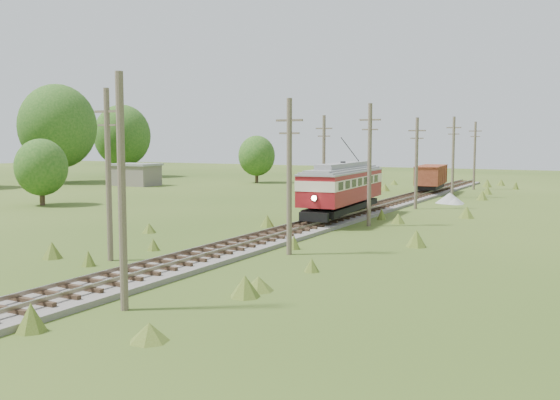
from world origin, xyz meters
The scene contains 17 objects.
railbed_main centered at (0.00, 34.00, 0.19)m, with size 3.60×96.00×0.57m.
streetcar centered at (0.00, 33.69, 2.76)m, with size 4.07×13.26×6.01m.
gondola centered at (0.00, 60.96, 2.07)m, with size 3.63×8.67×2.80m.
gravel_pile centered at (4.68, 50.69, 0.50)m, with size 2.96×3.14×1.08m.
utility_pole_r_1 centered at (3.10, 5.00, 4.40)m, with size 0.30×0.30×8.80m.
utility_pole_r_2 centered at (3.30, 18.00, 4.42)m, with size 1.60×0.30×8.60m.
utility_pole_r_3 centered at (3.20, 31.00, 4.63)m, with size 1.60×0.30×9.00m.
utility_pole_r_4 centered at (3.00, 44.00, 4.32)m, with size 1.60×0.30×8.40m.
utility_pole_r_5 centered at (3.40, 57.00, 4.58)m, with size 1.60×0.30×8.90m.
utility_pole_r_6 centered at (3.20, 70.00, 4.47)m, with size 1.60×0.30×8.70m.
utility_pole_l_a centered at (-4.20, 12.00, 4.63)m, with size 1.60×0.30×9.00m.
utility_pole_l_b centered at (-4.50, 40.00, 4.42)m, with size 1.60×0.30×8.60m.
tree_left_4 centered at (-54.00, 54.00, 8.37)m, with size 11.34×11.34×14.61m.
tree_left_5 centered at (-56.00, 70.00, 7.12)m, with size 9.66×9.66×12.44m.
tree_mid_a centered at (-28.00, 68.00, 4.02)m, with size 5.46×5.46×7.03m.
tree_mid_c centered at (-30.00, 30.00, 3.71)m, with size 5.04×5.04×6.49m.
shed centered at (-40.00, 55.00, 1.57)m, with size 6.40×4.40×3.10m.
Camera 1 is at (18.96, -12.33, 6.31)m, focal length 40.00 mm.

